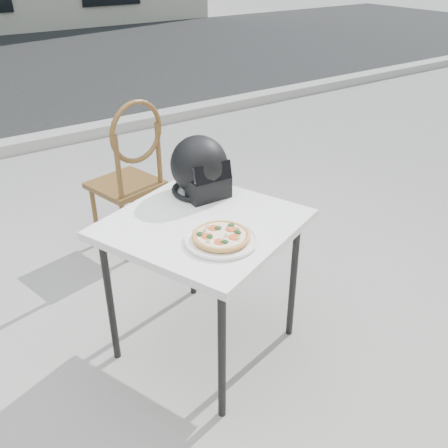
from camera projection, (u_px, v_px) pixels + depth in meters
ground at (93, 315)px, 2.95m from camera, size 80.00×80.00×0.00m
cafe_table_main at (203, 233)px, 2.39m from camera, size 1.05×1.05×0.77m
plate at (221, 240)px, 2.18m from camera, size 0.41×0.41×0.02m
pizza at (221, 236)px, 2.17m from camera, size 0.26×0.26×0.03m
helmet at (200, 169)px, 2.55m from camera, size 0.31×0.32×0.30m
cafe_chair_main at (131, 169)px, 3.31m from camera, size 0.50×0.50×1.09m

